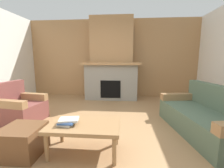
{
  "coord_description": "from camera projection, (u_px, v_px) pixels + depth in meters",
  "views": [
    {
      "loc": [
        0.44,
        -2.5,
        1.31
      ],
      "look_at": [
        0.14,
        1.12,
        0.73
      ],
      "focal_mm": 24.31,
      "sensor_mm": 36.0,
      "label": 1
    }
  ],
  "objects": [
    {
      "name": "ground",
      "position": [
        99.0,
        134.0,
        2.71
      ],
      "size": [
        9.0,
        9.0,
        0.0
      ],
      "primitive_type": "plane",
      "color": "#9E754C"
    },
    {
      "name": "wall_back_wood_panel",
      "position": [
        112.0,
        59.0,
        5.44
      ],
      "size": [
        6.0,
        0.12,
        2.7
      ],
      "primitive_type": "cube",
      "color": "#A87A4C",
      "rests_on": "ground"
    },
    {
      "name": "fireplace",
      "position": [
        112.0,
        64.0,
        5.1
      ],
      "size": [
        1.9,
        0.82,
        2.7
      ],
      "color": "gray",
      "rests_on": "ground"
    },
    {
      "name": "couch",
      "position": [
        205.0,
        118.0,
        2.71
      ],
      "size": [
        1.12,
        1.91,
        0.85
      ],
      "color": "#4C604C",
      "rests_on": "ground"
    },
    {
      "name": "armchair",
      "position": [
        20.0,
        108.0,
        3.24
      ],
      "size": [
        0.86,
        0.86,
        0.85
      ],
      "color": "brown",
      "rests_on": "ground"
    },
    {
      "name": "coffee_table",
      "position": [
        84.0,
        127.0,
        2.13
      ],
      "size": [
        1.0,
        0.6,
        0.43
      ],
      "color": "#997047",
      "rests_on": "ground"
    },
    {
      "name": "ottoman",
      "position": [
        23.0,
        141.0,
        2.11
      ],
      "size": [
        0.52,
        0.52,
        0.4
      ],
      "primitive_type": "cube",
      "color": "brown",
      "rests_on": "ground"
    },
    {
      "name": "book_stack_near_edge",
      "position": [
        68.0,
        121.0,
        2.09
      ],
      "size": [
        0.29,
        0.24,
        0.08
      ],
      "color": "beige",
      "rests_on": "coffee_table"
    }
  ]
}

